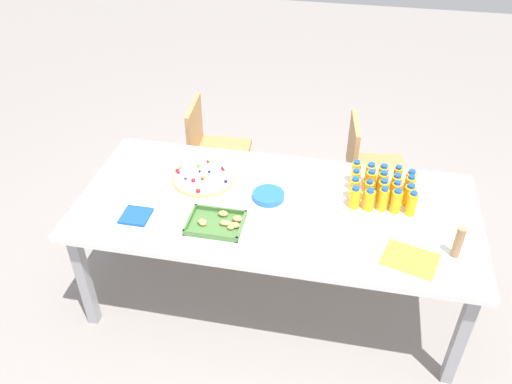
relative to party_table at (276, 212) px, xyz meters
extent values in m
plane|color=gray|center=(0.00, 0.00, -0.67)|extent=(12.00, 12.00, 0.00)
cube|color=white|center=(0.00, 0.00, 0.04)|extent=(2.21, 1.00, 0.04)
cube|color=#99999E|center=(-1.02, -0.42, -0.33)|extent=(0.06, 0.06, 0.68)
cube|color=#99999E|center=(1.02, -0.42, -0.33)|extent=(0.06, 0.06, 0.68)
cube|color=#99999E|center=(-1.02, 0.42, -0.33)|extent=(0.06, 0.06, 0.68)
cube|color=#99999E|center=(1.02, 0.42, -0.33)|extent=(0.06, 0.06, 0.68)
cube|color=#B7844C|center=(-0.57, -0.85, -0.22)|extent=(0.45, 0.45, 0.04)
cube|color=#B7844C|center=(-0.39, -0.83, -0.03)|extent=(0.08, 0.38, 0.38)
cylinder|color=silver|center=(-0.71, -1.03, -0.46)|extent=(0.02, 0.02, 0.41)
cylinder|color=silver|center=(-0.75, -0.71, -0.46)|extent=(0.02, 0.02, 0.41)
cylinder|color=silver|center=(-0.40, -0.99, -0.46)|extent=(0.02, 0.02, 0.41)
cylinder|color=silver|center=(-0.44, -0.67, -0.46)|extent=(0.02, 0.02, 0.41)
cube|color=#B7844C|center=(0.55, -0.86, -0.22)|extent=(0.43, 0.43, 0.04)
cube|color=#B7844C|center=(0.73, -0.85, -0.03)|extent=(0.06, 0.38, 0.38)
cylinder|color=silver|center=(0.40, -1.03, -0.46)|extent=(0.02, 0.02, 0.41)
cylinder|color=silver|center=(0.38, -0.71, -0.46)|extent=(0.02, 0.02, 0.41)
cylinder|color=silver|center=(0.72, -1.01, -0.46)|extent=(0.02, 0.02, 0.41)
cylinder|color=silver|center=(0.69, -0.69, -0.46)|extent=(0.02, 0.02, 0.41)
cylinder|color=#FAAF14|center=(-0.73, -0.29, 0.11)|extent=(0.06, 0.06, 0.12)
cylinder|color=blue|center=(-0.73, -0.29, 0.18)|extent=(0.04, 0.04, 0.02)
cylinder|color=#FAAF14|center=(-0.65, -0.29, 0.12)|extent=(0.05, 0.05, 0.13)
cylinder|color=blue|center=(-0.65, -0.29, 0.20)|extent=(0.03, 0.03, 0.02)
cylinder|color=#F9AD14|center=(-0.57, -0.29, 0.12)|extent=(0.06, 0.06, 0.13)
cylinder|color=blue|center=(-0.57, -0.29, 0.20)|extent=(0.04, 0.04, 0.02)
cylinder|color=#FAAE14|center=(-0.50, -0.29, 0.12)|extent=(0.06, 0.06, 0.13)
cylinder|color=blue|center=(-0.50, -0.29, 0.20)|extent=(0.04, 0.04, 0.02)
cylinder|color=#F8AC14|center=(-0.42, -0.30, 0.12)|extent=(0.06, 0.06, 0.13)
cylinder|color=blue|center=(-0.42, -0.30, 0.20)|extent=(0.04, 0.04, 0.02)
cylinder|color=#F9AB14|center=(-0.72, -0.21, 0.12)|extent=(0.06, 0.06, 0.13)
cylinder|color=blue|center=(-0.72, -0.21, 0.19)|extent=(0.04, 0.04, 0.02)
cylinder|color=#FAAE14|center=(-0.64, -0.22, 0.12)|extent=(0.06, 0.06, 0.12)
cylinder|color=blue|center=(-0.64, -0.22, 0.19)|extent=(0.04, 0.04, 0.02)
cylinder|color=#FAAC14|center=(-0.57, -0.22, 0.12)|extent=(0.06, 0.06, 0.13)
cylinder|color=blue|center=(-0.57, -0.22, 0.20)|extent=(0.04, 0.04, 0.02)
cylinder|color=#F9AF14|center=(-0.50, -0.22, 0.12)|extent=(0.06, 0.06, 0.13)
cylinder|color=blue|center=(-0.50, -0.22, 0.20)|extent=(0.04, 0.04, 0.02)
cylinder|color=#F9AE14|center=(-0.42, -0.22, 0.12)|extent=(0.05, 0.05, 0.12)
cylinder|color=blue|center=(-0.42, -0.22, 0.19)|extent=(0.04, 0.04, 0.02)
cylinder|color=#F8AC14|center=(-0.72, -0.15, 0.12)|extent=(0.06, 0.06, 0.12)
cylinder|color=blue|center=(-0.72, -0.15, 0.18)|extent=(0.04, 0.04, 0.02)
cylinder|color=#FAAE14|center=(-0.64, -0.14, 0.12)|extent=(0.05, 0.05, 0.13)
cylinder|color=blue|center=(-0.64, -0.14, 0.20)|extent=(0.04, 0.04, 0.02)
cylinder|color=#FAAE14|center=(-0.57, -0.14, 0.12)|extent=(0.06, 0.06, 0.13)
cylinder|color=blue|center=(-0.57, -0.14, 0.20)|extent=(0.04, 0.04, 0.02)
cylinder|color=#F9AE14|center=(-0.49, -0.14, 0.12)|extent=(0.05, 0.05, 0.12)
cylinder|color=blue|center=(-0.49, -0.14, 0.18)|extent=(0.04, 0.04, 0.02)
cylinder|color=#FAAB14|center=(-0.42, -0.14, 0.12)|extent=(0.06, 0.06, 0.13)
cylinder|color=blue|center=(-0.42, -0.14, 0.19)|extent=(0.04, 0.04, 0.02)
cylinder|color=#FAAE14|center=(-0.72, -0.06, 0.12)|extent=(0.06, 0.06, 0.13)
cylinder|color=blue|center=(-0.72, -0.06, 0.20)|extent=(0.04, 0.04, 0.02)
cylinder|color=#FAAD14|center=(-0.64, -0.07, 0.12)|extent=(0.06, 0.06, 0.13)
cylinder|color=blue|center=(-0.64, -0.07, 0.19)|extent=(0.04, 0.04, 0.02)
cylinder|color=#FAAC14|center=(-0.57, -0.07, 0.12)|extent=(0.05, 0.05, 0.13)
cylinder|color=blue|center=(-0.57, -0.07, 0.20)|extent=(0.04, 0.04, 0.02)
cylinder|color=#F9AC14|center=(-0.50, -0.06, 0.12)|extent=(0.06, 0.06, 0.12)
cylinder|color=blue|center=(-0.50, -0.06, 0.18)|extent=(0.04, 0.04, 0.02)
cylinder|color=#F9AB14|center=(-0.42, -0.07, 0.12)|extent=(0.06, 0.06, 0.12)
cylinder|color=blue|center=(-0.42, -0.07, 0.18)|extent=(0.04, 0.04, 0.02)
cylinder|color=tan|center=(0.46, -0.16, 0.07)|extent=(0.38, 0.38, 0.02)
cylinder|color=white|center=(0.46, -0.16, 0.08)|extent=(0.35, 0.35, 0.01)
sphere|color=#1E1947|center=(0.49, -0.19, 0.09)|extent=(0.02, 0.02, 0.02)
sphere|color=#1E1947|center=(0.44, -0.19, 0.09)|extent=(0.02, 0.02, 0.02)
sphere|color=#66B238|center=(0.45, -0.13, 0.09)|extent=(0.02, 0.02, 0.02)
sphere|color=#1E1947|center=(0.32, -0.12, 0.09)|extent=(0.02, 0.02, 0.02)
sphere|color=red|center=(0.61, -0.15, 0.09)|extent=(0.02, 0.02, 0.02)
sphere|color=#66B238|center=(0.47, -0.30, 0.09)|extent=(0.03, 0.03, 0.03)
sphere|color=red|center=(0.62, -0.16, 0.09)|extent=(0.03, 0.03, 0.03)
sphere|color=#66B238|center=(0.52, -0.24, 0.09)|extent=(0.03, 0.03, 0.03)
sphere|color=red|center=(0.50, -0.09, 0.09)|extent=(0.03, 0.03, 0.03)
sphere|color=red|center=(0.46, -0.11, 0.09)|extent=(0.02, 0.02, 0.02)
sphere|color=#1E1947|center=(0.55, -0.10, 0.09)|extent=(0.02, 0.02, 0.02)
sphere|color=red|center=(0.36, -0.23, 0.09)|extent=(0.02, 0.02, 0.02)
sphere|color=#1E1947|center=(0.37, -0.24, 0.09)|extent=(0.02, 0.02, 0.02)
sphere|color=red|center=(0.47, -0.30, 0.09)|extent=(0.02, 0.02, 0.02)
sphere|color=red|center=(0.45, 0.01, 0.09)|extent=(0.03, 0.03, 0.03)
sphere|color=#66B238|center=(0.62, -0.20, 0.09)|extent=(0.02, 0.02, 0.02)
cube|color=#477238|center=(0.28, 0.24, 0.06)|extent=(0.29, 0.23, 0.01)
cube|color=#477238|center=(0.28, 0.13, 0.07)|extent=(0.29, 0.01, 0.03)
cube|color=#477238|center=(0.28, 0.35, 0.07)|extent=(0.29, 0.01, 0.03)
cube|color=#477238|center=(0.14, 0.24, 0.07)|extent=(0.01, 0.23, 0.03)
cube|color=#477238|center=(0.42, 0.24, 0.07)|extent=(0.01, 0.23, 0.03)
ellipsoid|color=tan|center=(0.22, 0.23, 0.08)|extent=(0.04, 0.03, 0.03)
ellipsoid|color=tan|center=(0.35, 0.25, 0.08)|extent=(0.05, 0.04, 0.03)
ellipsoid|color=tan|center=(0.17, 0.19, 0.08)|extent=(0.06, 0.04, 0.03)
ellipsoid|color=tan|center=(0.20, 0.26, 0.08)|extent=(0.04, 0.03, 0.02)
ellipsoid|color=tan|center=(0.35, 0.26, 0.08)|extent=(0.04, 0.03, 0.02)
ellipsoid|color=tan|center=(0.26, 0.16, 0.08)|extent=(0.05, 0.04, 0.03)
ellipsoid|color=tan|center=(0.24, 0.23, 0.08)|extent=(0.05, 0.03, 0.03)
ellipsoid|color=tan|center=(0.18, 0.24, 0.08)|extent=(0.05, 0.04, 0.03)
cylinder|color=blue|center=(0.05, -0.05, 0.06)|extent=(0.18, 0.18, 0.00)
cylinder|color=blue|center=(0.05, -0.05, 0.06)|extent=(0.18, 0.18, 0.00)
cylinder|color=blue|center=(0.05, -0.05, 0.07)|extent=(0.18, 0.18, 0.00)
cylinder|color=blue|center=(0.05, -0.05, 0.07)|extent=(0.18, 0.18, 0.00)
cylinder|color=blue|center=(0.05, -0.05, 0.08)|extent=(0.18, 0.18, 0.00)
cylinder|color=blue|center=(0.05, -0.05, 0.08)|extent=(0.18, 0.18, 0.00)
cylinder|color=blue|center=(0.05, -0.05, 0.09)|extent=(0.18, 0.18, 0.00)
cube|color=#194CA5|center=(0.72, 0.26, 0.06)|extent=(0.15, 0.15, 0.02)
cylinder|color=#9E7A56|center=(-0.93, 0.23, 0.14)|extent=(0.04, 0.04, 0.18)
cube|color=yellow|center=(-0.72, 0.30, 0.06)|extent=(0.30, 0.26, 0.01)
camera|label=1|loc=(-0.34, 2.26, 1.87)|focal=36.88mm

